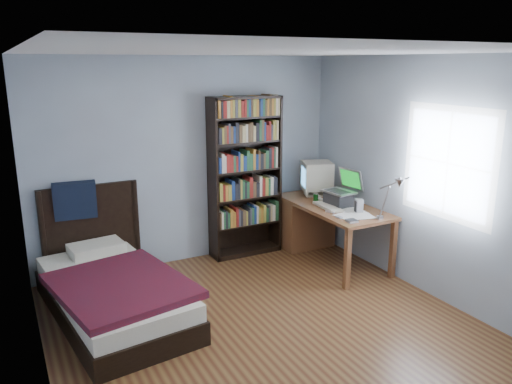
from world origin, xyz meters
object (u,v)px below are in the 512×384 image
(soda_can, at_px, (316,198))
(bed, at_px, (111,288))
(keyboard, at_px, (328,207))
(crt_monitor, at_px, (316,176))
(laptop, at_px, (340,196))
(bookshelf, at_px, (245,177))
(desk_lamp, at_px, (397,187))
(speaker, at_px, (359,206))
(desk, at_px, (312,219))

(soda_can, distance_m, bed, 2.66)
(keyboard, bearing_deg, crt_monitor, 74.96)
(laptop, relative_size, bookshelf, 0.22)
(laptop, xyz_separation_m, soda_can, (-0.18, 0.25, -0.07))
(keyboard, distance_m, bed, 2.63)
(desk_lamp, xyz_separation_m, bookshelf, (-0.85, 1.78, -0.17))
(speaker, height_order, bed, bed)
(crt_monitor, bearing_deg, desk, -150.05)
(soda_can, bearing_deg, speaker, -71.82)
(desk, height_order, speaker, speaker)
(desk, height_order, crt_monitor, crt_monitor)
(desk, bearing_deg, crt_monitor, 29.95)
(crt_monitor, distance_m, laptop, 0.56)
(crt_monitor, distance_m, keyboard, 0.64)
(desk_lamp, bearing_deg, crt_monitor, 88.15)
(desk_lamp, bearing_deg, soda_can, 96.55)
(keyboard, relative_size, soda_can, 3.95)
(desk, bearing_deg, desk_lamp, -89.28)
(desk_lamp, bearing_deg, desk, 90.72)
(laptop, distance_m, keyboard, 0.21)
(desk, bearing_deg, soda_can, -115.68)
(desk, xyz_separation_m, laptop, (0.05, -0.51, 0.44))
(crt_monitor, bearing_deg, bed, -168.88)
(bookshelf, relative_size, bed, 0.94)
(speaker, xyz_separation_m, soda_can, (-0.19, 0.59, -0.03))
(crt_monitor, relative_size, soda_can, 4.63)
(speaker, bearing_deg, desk_lamp, -76.64)
(crt_monitor, xyz_separation_m, bookshelf, (-0.89, 0.26, 0.03))
(keyboard, distance_m, soda_can, 0.27)
(keyboard, xyz_separation_m, soda_can, (0.01, 0.27, 0.04))
(keyboard, distance_m, bookshelf, 1.11)
(desk_lamp, relative_size, soda_can, 5.10)
(crt_monitor, xyz_separation_m, soda_can, (-0.19, -0.29, -0.20))
(soda_can, bearing_deg, crt_monitor, 57.04)
(soda_can, relative_size, bookshelf, 0.05)
(crt_monitor, xyz_separation_m, bed, (-2.79, -0.55, -0.73))
(laptop, bearing_deg, crt_monitor, 88.42)
(crt_monitor, bearing_deg, keyboard, -109.39)
(crt_monitor, relative_size, keyboard, 1.17)
(crt_monitor, relative_size, bed, 0.24)
(laptop, bearing_deg, speaker, -86.83)
(desk_lamp, height_order, bed, desk_lamp)
(keyboard, xyz_separation_m, bookshelf, (-0.70, 0.82, 0.27))
(laptop, height_order, bookshelf, bookshelf)
(speaker, relative_size, bed, 0.08)
(speaker, height_order, soda_can, speaker)
(bookshelf, distance_m, bed, 2.19)
(desk, relative_size, soda_can, 14.35)
(bed, bearing_deg, keyboard, -0.34)
(keyboard, bearing_deg, bed, -175.99)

